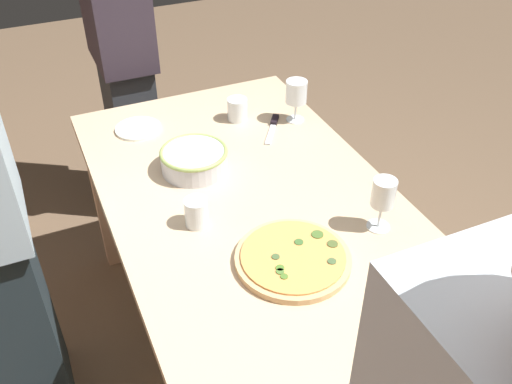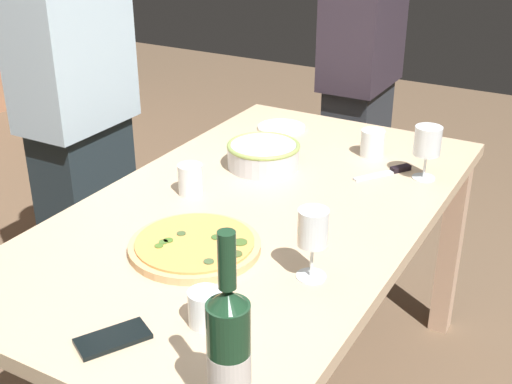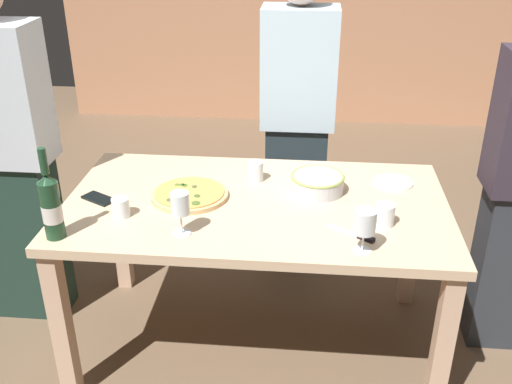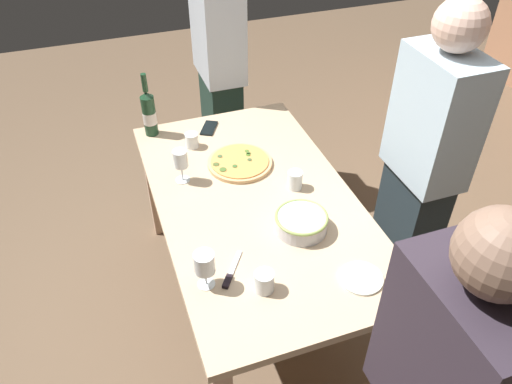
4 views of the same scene
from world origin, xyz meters
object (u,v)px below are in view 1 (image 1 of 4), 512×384
at_px(wine_glass_by_bottle, 296,93).
at_px(side_plate, 138,129).
at_px(pizza, 293,258).
at_px(wine_glass_near_pizza, 383,196).
at_px(pizza_knife, 273,126).
at_px(dining_table, 256,225).
at_px(cup_ceramic, 237,109).
at_px(cell_phone, 388,356).
at_px(serving_bowl, 194,159).
at_px(cup_spare, 196,212).
at_px(person_guest_left, 122,56).
at_px(cup_amber, 401,290).

xyz_separation_m(wine_glass_by_bottle, side_plate, (0.18, 0.58, -0.11)).
relative_size(pizza, wine_glass_near_pizza, 1.90).
bearing_deg(side_plate, pizza_knife, -111.57).
relative_size(dining_table, cup_ceramic, 18.29).
bearing_deg(cell_phone, serving_bowl, -50.56).
relative_size(cup_spare, side_plate, 0.52).
xyz_separation_m(cup_ceramic, pizza_knife, (-0.11, -0.10, -0.04)).
height_order(pizza, wine_glass_near_pizza, wine_glass_near_pizza).
xyz_separation_m(serving_bowl, cell_phone, (-0.92, -0.16, -0.04)).
relative_size(pizza, wine_glass_by_bottle, 1.97).
height_order(cup_ceramic, person_guest_left, person_guest_left).
height_order(pizza, cup_ceramic, cup_ceramic).
bearing_deg(person_guest_left, pizza, -1.94).
xyz_separation_m(cup_spare, person_guest_left, (1.18, -0.05, 0.01)).
bearing_deg(side_plate, cup_ceramic, -101.87).
bearing_deg(pizza_knife, cup_spare, 133.16).
bearing_deg(cell_phone, cup_ceramic, -65.61).
distance_m(side_plate, cell_phone, 1.28).
xyz_separation_m(cup_amber, cup_spare, (0.50, 0.38, 0.01)).
xyz_separation_m(serving_bowl, cup_spare, (-0.28, 0.09, 0.00)).
xyz_separation_m(dining_table, cup_spare, (-0.02, 0.20, 0.14)).
distance_m(serving_bowl, cup_ceramic, 0.37).
bearing_deg(wine_glass_near_pizza, person_guest_left, 17.32).
relative_size(cup_amber, side_plate, 0.45).
distance_m(side_plate, person_guest_left, 0.57).
height_order(cup_amber, side_plate, cup_amber).
distance_m(dining_table, wine_glass_by_bottle, 0.58).
bearing_deg(pizza, dining_table, -2.51).
relative_size(wine_glass_by_bottle, cell_phone, 1.15).
bearing_deg(pizza, pizza_knife, -20.83).
relative_size(pizza, cup_spare, 3.62).
relative_size(cup_ceramic, pizza_knife, 0.48).
distance_m(serving_bowl, wine_glass_by_bottle, 0.50).
distance_m(pizza, cell_phone, 0.38).
bearing_deg(pizza_knife, wine_glass_near_pizza, -176.46).
distance_m(side_plate, pizza_knife, 0.51).
bearing_deg(serving_bowl, wine_glass_by_bottle, -70.92).
bearing_deg(serving_bowl, cell_phone, -169.86).
bearing_deg(cell_phone, pizza, -51.81).
xyz_separation_m(serving_bowl, person_guest_left, (0.90, 0.03, 0.01)).
bearing_deg(cup_ceramic, dining_table, 163.96).
xyz_separation_m(serving_bowl, wine_glass_near_pizza, (-0.51, -0.41, 0.08)).
xyz_separation_m(wine_glass_near_pizza, cup_spare, (0.23, 0.49, -0.07)).
height_order(pizza, side_plate, pizza).
relative_size(cup_ceramic, side_plate, 0.50).
distance_m(serving_bowl, person_guest_left, 0.90).
bearing_deg(wine_glass_near_pizza, cup_ceramic, 10.50).
relative_size(dining_table, wine_glass_near_pizza, 9.27).
height_order(side_plate, person_guest_left, person_guest_left).
height_order(pizza, wine_glass_by_bottle, wine_glass_by_bottle).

